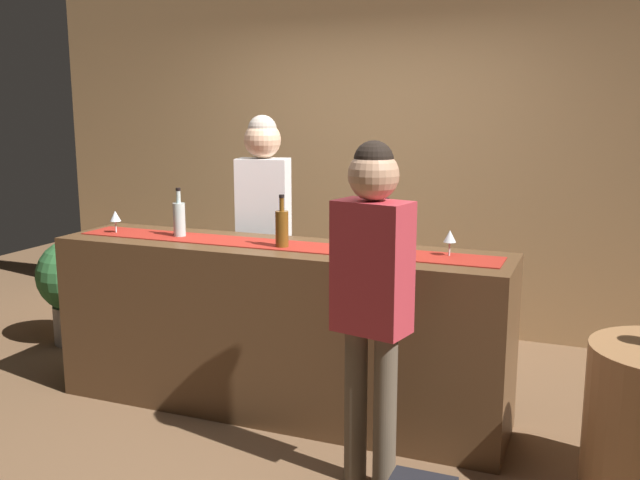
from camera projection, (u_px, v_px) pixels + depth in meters
name	position (u px, v px, depth m)	size (l,w,h in m)	color
ground_plane	(278.00, 409.00, 4.26)	(10.00, 10.00, 0.00)	brown
back_wall	(376.00, 149.00, 5.71)	(6.00, 0.12, 2.90)	tan
bar_counter	(277.00, 329.00, 4.16)	(2.70, 0.60, 1.01)	#543821
counter_runner_cloth	(276.00, 245.00, 4.06)	(2.57, 0.28, 0.01)	maroon
wine_bottle_clear	(179.00, 219.00, 4.30)	(0.07, 0.07, 0.30)	#B2C6C1
wine_bottle_green	(386.00, 232.00, 3.84)	(0.07, 0.07, 0.30)	#194723
wine_bottle_amber	(282.00, 228.00, 3.97)	(0.07, 0.07, 0.30)	brown
wine_glass_near_customer	(115.00, 217.00, 4.41)	(0.07, 0.07, 0.14)	silver
wine_glass_mid_counter	(450.00, 237.00, 3.74)	(0.07, 0.07, 0.14)	silver
bartender	(264.00, 214.00, 4.71)	(0.37, 0.26, 1.74)	#26262B
customer_sipping	(372.00, 280.00, 3.22)	(0.38, 0.27, 1.65)	brown
potted_plant_tall	(74.00, 283.00, 5.37)	(0.55, 0.55, 0.81)	#9E9389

